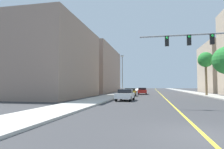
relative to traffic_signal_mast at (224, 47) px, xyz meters
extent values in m
plane|color=#38383A|center=(-3.80, 32.83, -4.88)|extent=(192.00, 192.00, 0.00)
cube|color=beige|center=(-12.39, 32.83, -4.81)|extent=(3.49, 168.00, 0.15)
cube|color=#9E9B93|center=(4.80, 32.83, -4.81)|extent=(3.49, 168.00, 0.15)
cube|color=yellow|center=(-3.80, 32.83, -4.88)|extent=(0.16, 144.00, 0.01)
cube|color=gray|center=(-21.04, 11.50, 0.76)|extent=(10.60, 17.02, 11.29)
cube|color=gray|center=(-23.50, 34.71, 1.11)|extent=(15.52, 23.00, 11.98)
cylinder|color=gray|center=(-1.60, 0.00, 1.14)|extent=(10.10, 0.14, 0.14)
cube|color=black|center=(-0.84, 0.00, 0.69)|extent=(0.32, 0.24, 0.84)
sphere|color=green|center=(-0.84, -0.14, 0.94)|extent=(0.20, 0.20, 0.20)
cube|color=black|center=(-2.61, 0.00, 0.69)|extent=(0.32, 0.24, 0.84)
sphere|color=green|center=(-2.61, -0.14, 0.94)|extent=(0.20, 0.20, 0.20)
cube|color=black|center=(-4.38, 0.00, 0.69)|extent=(0.32, 0.24, 0.84)
sphere|color=green|center=(-4.38, -0.14, 0.94)|extent=(0.20, 0.20, 0.20)
cylinder|color=gray|center=(-11.14, 19.98, -1.12)|extent=(0.16, 0.16, 7.23)
cube|color=beige|center=(-11.14, 19.98, 2.64)|extent=(0.56, 0.28, 0.20)
cone|color=#287F33|center=(3.74, 13.03, 0.20)|extent=(1.67, 1.46, 1.64)
cone|color=#287F33|center=(3.28, 12.02, 0.20)|extent=(0.57, 2.07, 1.68)
cylinder|color=brown|center=(3.89, 20.66, -1.55)|extent=(0.39, 0.39, 6.37)
sphere|color=#287F33|center=(3.89, 20.66, 1.63)|extent=(2.70, 2.70, 2.70)
cone|color=#287F33|center=(4.70, 20.65, 1.43)|extent=(0.45, 1.43, 1.05)
cone|color=#287F33|center=(3.94, 21.47, 1.43)|extent=(1.47, 0.52, 1.44)
cone|color=#287F33|center=(3.08, 20.74, 1.43)|extent=(0.54, 1.39, 1.32)
cone|color=#287F33|center=(3.78, 19.86, 1.43)|extent=(1.25, 0.57, 1.36)
cube|color=white|center=(-8.86, 6.91, -4.26)|extent=(2.01, 4.02, 0.60)
cube|color=black|center=(-8.85, 7.15, -3.73)|extent=(1.70, 1.76, 0.46)
cylinder|color=black|center=(-8.09, 5.45, -4.56)|extent=(0.24, 0.65, 0.64)
cylinder|color=black|center=(-9.74, 5.51, -4.56)|extent=(0.24, 0.65, 0.64)
cylinder|color=black|center=(-7.98, 8.30, -4.56)|extent=(0.24, 0.65, 0.64)
cylinder|color=black|center=(-9.63, 8.37, -4.56)|extent=(0.24, 0.65, 0.64)
cube|color=red|center=(-7.64, 24.73, -4.24)|extent=(1.98, 4.44, 0.65)
cube|color=black|center=(-7.64, 24.77, -3.71)|extent=(1.66, 2.08, 0.41)
cylinder|color=black|center=(-8.50, 26.32, -4.56)|extent=(0.25, 0.65, 0.64)
cylinder|color=black|center=(-6.92, 26.39, -4.56)|extent=(0.25, 0.65, 0.64)
cylinder|color=black|center=(-8.36, 23.06, -4.56)|extent=(0.25, 0.65, 0.64)
cylinder|color=black|center=(-6.77, 23.13, -4.56)|extent=(0.25, 0.65, 0.64)
cube|color=gold|center=(-9.42, 17.89, -4.26)|extent=(1.91, 4.18, 0.62)
cube|color=black|center=(-9.42, 17.93, -3.73)|extent=(1.66, 1.94, 0.44)
cylinder|color=black|center=(-8.57, 16.37, -4.56)|extent=(0.23, 0.64, 0.64)
cylinder|color=black|center=(-10.24, 16.35, -4.56)|extent=(0.23, 0.64, 0.64)
cylinder|color=black|center=(-8.61, 19.43, -4.56)|extent=(0.23, 0.64, 0.64)
cylinder|color=black|center=(-10.27, 19.41, -4.56)|extent=(0.23, 0.64, 0.64)
camera|label=1|loc=(-5.68, -16.90, -3.06)|focal=31.38mm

